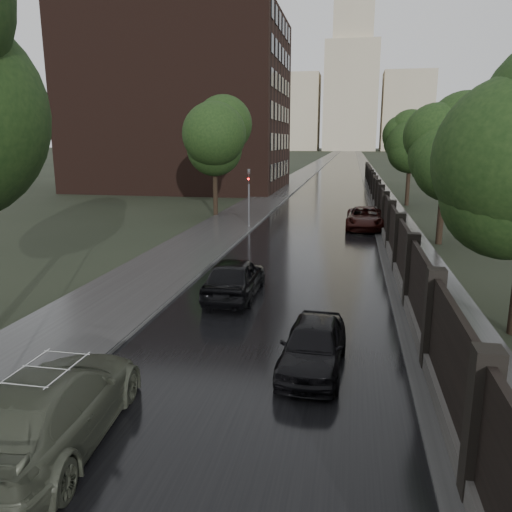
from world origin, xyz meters
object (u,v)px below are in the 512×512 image
object	(u,v)px
tree_right_b	(446,157)
car_right_near	(313,345)
car_right_far	(365,218)
hatchback_left	(235,277)
tree_left_far	(215,148)
traffic_light	(249,193)
volga_sedan	(51,408)
tree_right_c	(410,151)

from	to	relation	value
tree_right_b	car_right_near	world-z (taller)	tree_right_b
car_right_far	hatchback_left	bearing A→B (deg)	-106.70
tree_left_far	car_right_near	xyz separation A→B (m)	(9.60, -25.60, -4.58)
tree_right_b	traffic_light	bearing A→B (deg)	165.76
tree_right_b	volga_sedan	world-z (taller)	tree_right_b
tree_left_far	volga_sedan	bearing A→B (deg)	-80.76
tree_left_far	traffic_light	distance (m)	6.84
traffic_light	tree_right_b	bearing A→B (deg)	-14.24
hatchback_left	car_right_far	xyz separation A→B (m)	(5.20, 16.34, -0.04)
hatchback_left	car_right_near	distance (m)	6.59
tree_left_far	traffic_light	world-z (taller)	tree_left_far
car_right_near	tree_right_c	bearing A→B (deg)	83.24
tree_left_far	car_right_far	world-z (taller)	tree_left_far
tree_right_c	hatchback_left	size ratio (longest dim) A/B	1.54
volga_sedan	car_right_far	size ratio (longest dim) A/B	1.02
hatchback_left	car_right_far	world-z (taller)	hatchback_left
tree_left_far	volga_sedan	size ratio (longest dim) A/B	1.36
tree_left_far	tree_right_b	bearing A→B (deg)	-27.30
tree_left_far	tree_right_b	xyz separation A→B (m)	(15.50, -8.00, -0.29)
tree_right_b	volga_sedan	size ratio (longest dim) A/B	1.29
traffic_light	car_right_far	bearing A→B (deg)	10.18
traffic_light	hatchback_left	bearing A→B (deg)	-80.51
tree_right_b	hatchback_left	world-z (taller)	tree_right_b
volga_sedan	hatchback_left	world-z (taller)	volga_sedan
tree_right_c	hatchback_left	bearing A→B (deg)	-107.25
tree_right_c	traffic_light	distance (m)	19.26
tree_right_b	tree_right_c	size ratio (longest dim) A/B	1.00
tree_left_far	tree_right_c	world-z (taller)	tree_left_far
car_right_near	car_right_far	xyz separation A→B (m)	(1.80, 21.98, 0.07)
car_right_near	volga_sedan	bearing A→B (deg)	-135.22
traffic_light	volga_sedan	distance (m)	24.96
tree_right_b	tree_right_c	world-z (taller)	same
car_right_far	tree_right_b	bearing A→B (deg)	-45.92
tree_right_c	car_right_near	world-z (taller)	tree_right_c
traffic_light	volga_sedan	size ratio (longest dim) A/B	0.74
tree_right_c	car_right_near	size ratio (longest dim) A/B	1.80
hatchback_left	car_right_near	world-z (taller)	hatchback_left
tree_left_far	car_right_near	world-z (taller)	tree_left_far
hatchback_left	volga_sedan	bearing A→B (deg)	81.38
tree_right_b	car_right_far	world-z (taller)	tree_right_b
car_right_far	traffic_light	bearing A→B (deg)	-168.86
tree_right_b	tree_right_c	bearing A→B (deg)	90.00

